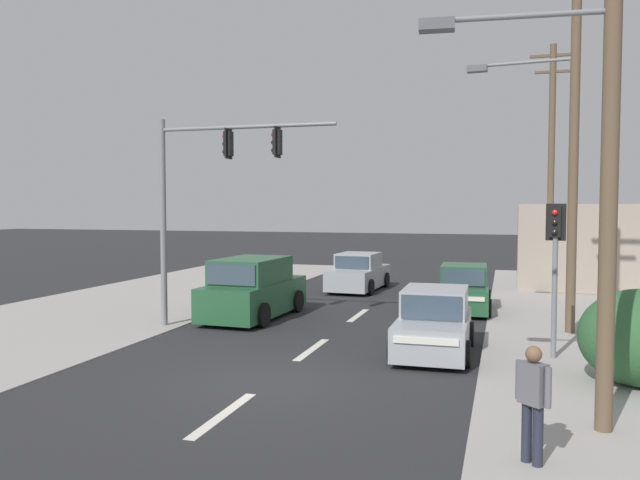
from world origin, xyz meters
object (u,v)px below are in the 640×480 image
(hatchback_oncoming_near, at_px, (434,324))
(hatchback_kerbside_parked, at_px, (464,290))
(sedan_oncoming_mid, at_px, (359,273))
(pedestrian_at_kerb, at_px, (533,398))
(traffic_signal_mast, at_px, (203,184))
(pedestal_signal_right_kerb, at_px, (555,254))
(utility_pole_foreground_right, at_px, (600,119))
(suv_crossing_left, at_px, (253,290))
(utility_pole_midground_right, at_px, (569,130))
(utility_pole_background_right, at_px, (551,163))

(hatchback_oncoming_near, height_order, hatchback_kerbside_parked, same)
(sedan_oncoming_mid, height_order, pedestrian_at_kerb, pedestrian_at_kerb)
(traffic_signal_mast, relative_size, pedestal_signal_right_kerb, 1.69)
(utility_pole_foreground_right, distance_m, suv_crossing_left, 12.41)
(utility_pole_midground_right, height_order, pedestrian_at_kerb, utility_pole_midground_right)
(pedestal_signal_right_kerb, height_order, suv_crossing_left, pedestal_signal_right_kerb)
(utility_pole_foreground_right, distance_m, hatchback_oncoming_near, 6.81)
(hatchback_oncoming_near, height_order, pedestrian_at_kerb, pedestrian_at_kerb)
(utility_pole_foreground_right, relative_size, sedan_oncoming_mid, 2.06)
(utility_pole_foreground_right, relative_size, pedestrian_at_kerb, 5.47)
(sedan_oncoming_mid, relative_size, hatchback_kerbside_parked, 1.17)
(utility_pole_background_right, relative_size, pedestrian_at_kerb, 6.16)
(sedan_oncoming_mid, bearing_deg, utility_pole_foreground_right, -64.33)
(utility_pole_foreground_right, bearing_deg, pedestrian_at_kerb, -120.77)
(suv_crossing_left, xyz_separation_m, hatchback_kerbside_parked, (6.24, 3.27, -0.18))
(hatchback_oncoming_near, xyz_separation_m, sedan_oncoming_mid, (-4.26, 10.45, 0.00))
(utility_pole_midground_right, height_order, sedan_oncoming_mid, utility_pole_midground_right)
(utility_pole_foreground_right, xyz_separation_m, sedan_oncoming_mid, (-7.21, 15.01, -4.11))
(utility_pole_foreground_right, height_order, suv_crossing_left, utility_pole_foreground_right)
(suv_crossing_left, bearing_deg, traffic_signal_mast, -109.52)
(utility_pole_foreground_right, distance_m, sedan_oncoming_mid, 17.15)
(utility_pole_foreground_right, xyz_separation_m, pedestal_signal_right_kerb, (-0.26, 4.73, -2.40))
(hatchback_kerbside_parked, height_order, pedestrian_at_kerb, pedestrian_at_kerb)
(utility_pole_background_right, height_order, hatchback_oncoming_near, utility_pole_background_right)
(traffic_signal_mast, relative_size, pedestrian_at_kerb, 3.68)
(pedestal_signal_right_kerb, relative_size, hatchback_kerbside_parked, 0.96)
(utility_pole_midground_right, relative_size, utility_pole_background_right, 1.04)
(traffic_signal_mast, xyz_separation_m, hatchback_kerbside_parked, (6.94, 5.22, -3.44))
(pedestal_signal_right_kerb, bearing_deg, pedestrian_at_kerb, -96.35)
(sedan_oncoming_mid, xyz_separation_m, hatchback_kerbside_parked, (4.54, -4.04, -0.00))
(traffic_signal_mast, distance_m, pedestal_signal_right_kerb, 9.56)
(pedestrian_at_kerb, bearing_deg, hatchback_oncoming_near, 107.78)
(utility_pole_background_right, bearing_deg, traffic_signal_mast, -132.19)
(pedestal_signal_right_kerb, bearing_deg, utility_pole_background_right, 86.89)
(utility_pole_background_right, bearing_deg, sedan_oncoming_mid, -166.92)
(pedestal_signal_right_kerb, relative_size, hatchback_oncoming_near, 0.97)
(utility_pole_background_right, bearing_deg, hatchback_kerbside_parked, -117.80)
(utility_pole_background_right, bearing_deg, pedestrian_at_kerb, -94.23)
(utility_pole_foreground_right, height_order, pedestal_signal_right_kerb, utility_pole_foreground_right)
(utility_pole_foreground_right, relative_size, utility_pole_midground_right, 0.86)
(utility_pole_midground_right, height_order, suv_crossing_left, utility_pole_midground_right)
(traffic_signal_mast, xyz_separation_m, hatchback_oncoming_near, (6.66, -1.19, -3.44))
(pedestal_signal_right_kerb, bearing_deg, utility_pole_foreground_right, -86.85)
(utility_pole_background_right, distance_m, traffic_signal_mast, 14.93)
(suv_crossing_left, bearing_deg, utility_pole_background_right, 44.29)
(utility_pole_midground_right, relative_size, pedestal_signal_right_kerb, 2.92)
(utility_pole_midground_right, bearing_deg, pedestal_signal_right_kerb, -99.22)
(pedestal_signal_right_kerb, distance_m, hatchback_kerbside_parked, 6.90)
(pedestrian_at_kerb, bearing_deg, hatchback_kerbside_parked, 97.70)
(utility_pole_background_right, bearing_deg, utility_pole_midground_right, -90.82)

